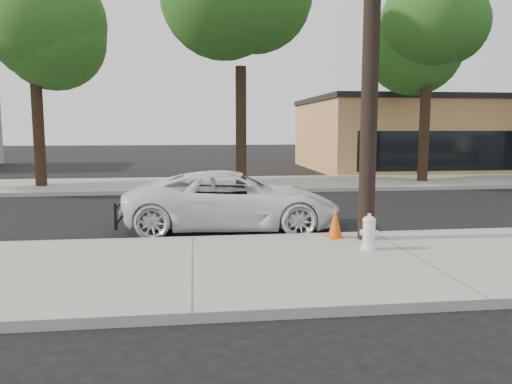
{
  "coord_description": "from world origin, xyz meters",
  "views": [
    {
      "loc": [
        0.04,
        -12.55,
        2.45
      ],
      "look_at": [
        1.45,
        -1.38,
        1.0
      ],
      "focal_mm": 35.0,
      "sensor_mm": 36.0,
      "label": 1
    }
  ],
  "objects_px": {
    "utility_pole": "(372,13)",
    "traffic_cone": "(335,223)",
    "fire_hydrant": "(369,233)",
    "police_cruiser": "(233,200)"
  },
  "relations": [
    {
      "from": "utility_pole",
      "to": "traffic_cone",
      "type": "bearing_deg",
      "value": 161.5
    },
    {
      "from": "police_cruiser",
      "to": "fire_hydrant",
      "type": "relative_size",
      "value": 7.88
    },
    {
      "from": "fire_hydrant",
      "to": "traffic_cone",
      "type": "bearing_deg",
      "value": 122.33
    },
    {
      "from": "police_cruiser",
      "to": "utility_pole",
      "type": "bearing_deg",
      "value": -124.09
    },
    {
      "from": "police_cruiser",
      "to": "traffic_cone",
      "type": "relative_size",
      "value": 7.86
    },
    {
      "from": "utility_pole",
      "to": "fire_hydrant",
      "type": "xyz_separation_m",
      "value": [
        -0.26,
        -0.9,
        -4.23
      ]
    },
    {
      "from": "fire_hydrant",
      "to": "traffic_cone",
      "type": "xyz_separation_m",
      "value": [
        -0.34,
        1.1,
        0.0
      ]
    },
    {
      "from": "utility_pole",
      "to": "traffic_cone",
      "type": "distance_m",
      "value": 4.28
    },
    {
      "from": "fire_hydrant",
      "to": "traffic_cone",
      "type": "height_order",
      "value": "traffic_cone"
    },
    {
      "from": "police_cruiser",
      "to": "fire_hydrant",
      "type": "distance_m",
      "value": 3.79
    }
  ]
}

